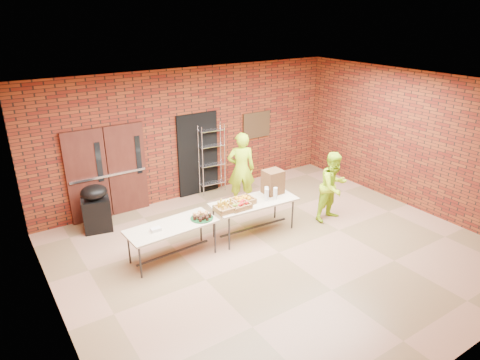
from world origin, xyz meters
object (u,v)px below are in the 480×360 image
table_left (172,228)px  table_right (254,204)px  wire_rack (212,159)px  volunteer_man (333,186)px  coffee_dispenser (273,182)px  volunteer_woman (241,169)px  covered_grill (96,208)px

table_left → table_right: table_right is taller
wire_rack → volunteer_man: size_ratio=1.14×
table_left → table_right: size_ratio=0.94×
table_right → volunteer_man: bearing=-9.7°
wire_rack → table_right: bearing=-93.6°
table_right → coffee_dispenser: (0.57, 0.12, 0.32)m
coffee_dispenser → volunteer_woman: size_ratio=0.29×
table_left → covered_grill: bearing=111.3°
coffee_dispenser → volunteer_man: bearing=-23.4°
table_right → volunteer_man: (1.85, -0.44, 0.11)m
wire_rack → covered_grill: (-3.10, -0.41, -0.38)m
wire_rack → table_left: bearing=-128.4°
table_right → covered_grill: (-2.73, 1.97, -0.16)m
wire_rack → covered_grill: 3.15m
covered_grill → table_right: bearing=-23.5°
coffee_dispenser → table_left: bearing=-178.1°
wire_rack → table_right: (-0.37, -2.38, -0.22)m
table_right → covered_grill: size_ratio=1.78×
table_left → volunteer_man: size_ratio=1.10×
covered_grill → wire_rack: bearing=19.9°
table_left → coffee_dispenser: coffee_dispenser is taller
table_left → table_right: bearing=-4.0°
wire_rack → volunteer_woman: (0.21, -1.02, -0.00)m
coffee_dispenser → volunteer_woman: volunteer_woman is taller
table_left → volunteer_man: (3.71, -0.47, 0.15)m
covered_grill → table_left: bearing=-53.5°
volunteer_man → volunteer_woman: bearing=121.5°
coffee_dispenser → volunteer_man: size_ratio=0.33×
volunteer_woman → wire_rack: bearing=-53.5°
volunteer_woman → volunteer_man: (1.27, -1.80, -0.11)m
table_left → volunteer_woman: (2.45, 1.32, 0.26)m
volunteer_woman → covered_grill: bearing=14.3°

